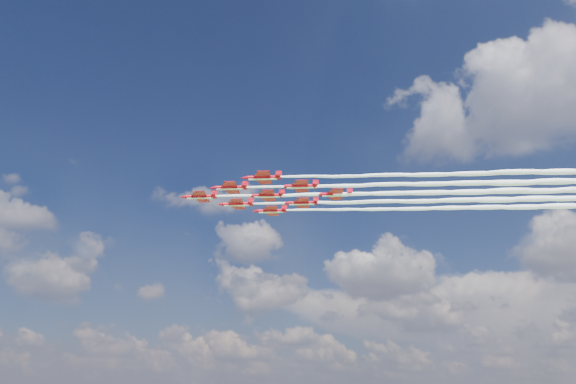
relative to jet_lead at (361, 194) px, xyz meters
name	(u,v)px	position (x,y,z in m)	size (l,w,h in m)	color
jet_lead	(361,194)	(0.00, 0.00, 0.00)	(80.27, 61.52, 2.70)	red
jet_row2_port	(399,184)	(11.84, 0.45, 0.00)	(80.27, 61.52, 2.70)	red
jet_row2_starb	(392,201)	(3.65, 11.28, 0.00)	(80.27, 61.52, 2.70)	red
jet_row3_port	(440,174)	(23.69, 0.91, 0.00)	(80.27, 61.52, 2.70)	red
jet_row3_centre	(430,193)	(15.50, 11.73, 0.00)	(80.27, 61.52, 2.70)	red
jet_row3_starb	(422,208)	(7.30, 22.55, 0.00)	(80.27, 61.52, 2.70)	red
jet_row4_port	(471,183)	(27.34, 12.18, 0.00)	(80.27, 61.52, 2.70)	red
jet_row4_starb	(459,200)	(19.15, 23.01, 0.00)	(80.27, 61.52, 2.70)	red
jet_tail	(500,191)	(30.99, 23.46, 0.00)	(80.27, 61.52, 2.70)	red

